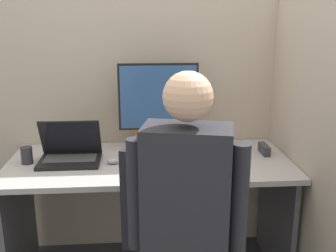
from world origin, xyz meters
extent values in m
cube|color=tan|center=(0.00, 0.71, 0.85)|extent=(2.11, 0.04, 1.70)
cube|color=tan|center=(0.83, 0.27, 0.85)|extent=(0.04, 1.32, 1.70)
cube|color=#9E9993|center=(0.00, 0.34, 0.73)|extent=(1.61, 0.69, 0.03)
cube|color=#4C4C51|center=(-0.77, 0.34, 0.36)|extent=(0.03, 0.58, 0.72)
cube|color=#4C4C51|center=(0.77, 0.34, 0.36)|extent=(0.03, 0.58, 0.72)
cube|color=orange|center=(0.06, 0.50, 0.79)|extent=(0.29, 0.25, 0.09)
cylinder|color=black|center=(0.06, 0.50, 0.84)|extent=(0.17, 0.17, 0.01)
cylinder|color=black|center=(0.06, 0.50, 0.87)|extent=(0.04, 0.04, 0.05)
cube|color=black|center=(0.06, 0.51, 1.08)|extent=(0.47, 0.02, 0.40)
cube|color=#2D5184|center=(0.06, 0.49, 1.08)|extent=(0.45, 0.00, 0.37)
cube|color=black|center=(-0.45, 0.33, 0.76)|extent=(0.34, 0.24, 0.02)
cube|color=#424242|center=(-0.45, 0.35, 0.77)|extent=(0.29, 0.13, 0.00)
cube|color=black|center=(-0.45, 0.41, 0.87)|extent=(0.34, 0.10, 0.22)
cube|color=black|center=(-0.45, 0.40, 0.87)|extent=(0.30, 0.09, 0.19)
ellipsoid|color=gray|center=(-0.21, 0.30, 0.76)|extent=(0.07, 0.05, 0.04)
cube|color=#2D2D33|center=(0.69, 0.41, 0.77)|extent=(0.04, 0.13, 0.06)
cone|color=orange|center=(0.25, 0.08, 0.77)|extent=(0.04, 0.10, 0.04)
cylinder|color=green|center=(0.25, 0.14, 0.77)|extent=(0.02, 0.02, 0.02)
cube|color=black|center=(0.07, -0.12, 0.70)|extent=(0.44, 0.15, 0.51)
cube|color=#232328|center=(0.13, -0.37, 0.85)|extent=(0.38, 0.27, 0.59)
sphere|color=#D8A884|center=(0.13, -0.37, 1.26)|extent=(0.19, 0.19, 0.19)
cylinder|color=#232328|center=(-0.07, -0.32, 0.85)|extent=(0.07, 0.07, 0.47)
cylinder|color=#232328|center=(0.33, -0.42, 0.85)|extent=(0.07, 0.07, 0.47)
cylinder|color=#A3332D|center=(0.37, 0.50, 0.79)|extent=(0.09, 0.09, 0.09)
cylinder|color=#28282D|center=(-0.69, 0.34, 0.79)|extent=(0.06, 0.06, 0.10)
camera|label=1|loc=(-0.05, -1.77, 1.54)|focal=42.00mm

